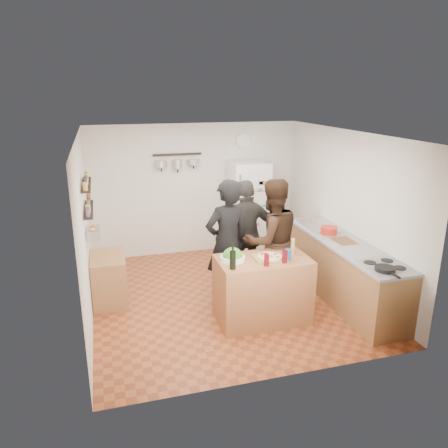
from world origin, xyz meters
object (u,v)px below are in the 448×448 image
object	(u,v)px
person_center	(271,241)
person_back	(247,235)
pepper_mill	(293,248)
red_bowl	(329,230)
wine_bottle	(233,260)
salt_canister	(288,255)
person_left	(227,244)
counter_run	(343,271)
wall_clock	(243,141)
side_table	(109,279)
salad_bowl	(233,258)
skillet	(385,269)
fridge	(248,208)
prep_island	(262,289)

from	to	relation	value
person_center	person_back	distance (m)	0.59
pepper_mill	red_bowl	size ratio (longest dim) A/B	0.71
pepper_mill	red_bowl	xyz separation A→B (m)	(0.91, 0.64, -0.03)
red_bowl	wine_bottle	bearing A→B (deg)	-153.97
salt_canister	person_left	distance (m)	0.96
red_bowl	counter_run	bearing A→B (deg)	-83.17
salt_canister	red_bowl	world-z (taller)	salt_canister
person_left	counter_run	xyz separation A→B (m)	(1.75, -0.33, -0.50)
person_center	wall_clock	size ratio (longest dim) A/B	6.26
wine_bottle	side_table	bearing A→B (deg)	138.25
salad_bowl	pepper_mill	size ratio (longest dim) A/B	1.76
counter_run	skillet	bearing A→B (deg)	-95.22
skillet	wall_clock	distance (m)	3.97
counter_run	pepper_mill	bearing A→B (deg)	-167.03
counter_run	wine_bottle	bearing A→B (deg)	-165.58
fridge	counter_run	bearing A→B (deg)	-71.94
wall_clock	salad_bowl	bearing A→B (deg)	-110.76
prep_island	salad_bowl	xyz separation A→B (m)	(-0.42, 0.05, 0.49)
skillet	red_bowl	size ratio (longest dim) A/B	0.98
prep_island	salad_bowl	distance (m)	0.65
prep_island	red_bowl	size ratio (longest dim) A/B	4.78
salad_bowl	wall_clock	xyz separation A→B (m)	(1.08, 2.85, 1.21)
person_left	side_table	bearing A→B (deg)	-32.15
salad_bowl	person_center	xyz separation A→B (m)	(0.76, 0.51, -0.00)
counter_run	fridge	xyz separation A→B (m)	(-0.75, 2.30, 0.45)
wine_bottle	pepper_mill	size ratio (longest dim) A/B	1.28
person_left	fridge	bearing A→B (deg)	-131.02
pepper_mill	person_center	size ratio (longest dim) A/B	0.10
wine_bottle	person_back	world-z (taller)	person_back
pepper_mill	counter_run	distance (m)	1.13
salad_bowl	pepper_mill	bearing A→B (deg)	0.00
prep_island	skillet	bearing A→B (deg)	-32.13
prep_island	side_table	world-z (taller)	prep_island
wine_bottle	side_table	distance (m)	2.15
prep_island	salt_canister	world-z (taller)	salt_canister
person_left	person_back	world-z (taller)	person_left
person_left	person_center	xyz separation A→B (m)	(0.67, -0.04, -0.01)
salt_canister	wall_clock	distance (m)	3.26
person_center	wall_clock	bearing A→B (deg)	-105.43
wine_bottle	person_center	distance (m)	1.15
side_table	person_center	bearing A→B (deg)	-13.92
side_table	red_bowl	bearing A→B (deg)	-7.66
person_center	skillet	xyz separation A→B (m)	(0.97, -1.38, 0.01)
wine_bottle	side_table	xyz separation A→B (m)	(-1.53, 1.36, -0.66)
prep_island	person_back	distance (m)	1.20
red_bowl	side_table	size ratio (longest dim) A/B	0.33
salad_bowl	counter_run	bearing A→B (deg)	6.89
person_left	skillet	xyz separation A→B (m)	(1.65, -1.42, -0.01)
salad_bowl	side_table	xyz separation A→B (m)	(-1.61, 1.09, -0.58)
salad_bowl	skillet	xyz separation A→B (m)	(1.73, -0.87, 0.00)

